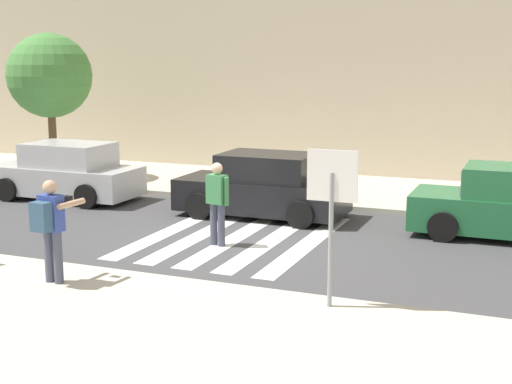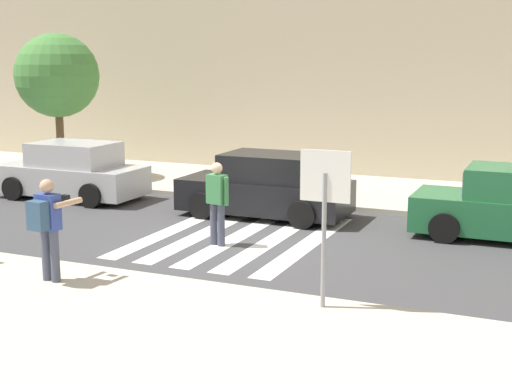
# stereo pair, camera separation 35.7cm
# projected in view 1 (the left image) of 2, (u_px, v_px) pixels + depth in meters

# --- Properties ---
(ground_plane) EXTENTS (120.00, 120.00, 0.00)m
(ground_plane) POSITION_uv_depth(u_px,v_px,m) (233.00, 239.00, 15.21)
(ground_plane) COLOR #424244
(sidewalk_near) EXTENTS (60.00, 6.00, 0.14)m
(sidewalk_near) POSITION_uv_depth(u_px,v_px,m) (48.00, 341.00, 9.55)
(sidewalk_near) COLOR beige
(sidewalk_near) RESTS_ON ground
(sidewalk_far) EXTENTS (60.00, 4.80, 0.14)m
(sidewalk_far) POSITION_uv_depth(u_px,v_px,m) (317.00, 189.00, 20.67)
(sidewalk_far) COLOR beige
(sidewalk_far) RESTS_ON ground
(building_facade_far) EXTENTS (56.00, 4.00, 7.67)m
(building_facade_far) POSITION_uv_depth(u_px,v_px,m) (357.00, 57.00, 23.98)
(building_facade_far) COLOR beige
(building_facade_far) RESTS_ON ground
(crosswalk_stripe_0) EXTENTS (0.44, 5.20, 0.01)m
(crosswalk_stripe_0) POSITION_uv_depth(u_px,v_px,m) (172.00, 230.00, 15.98)
(crosswalk_stripe_0) COLOR silver
(crosswalk_stripe_0) RESTS_ON ground
(crosswalk_stripe_1) EXTENTS (0.44, 5.20, 0.01)m
(crosswalk_stripe_1) POSITION_uv_depth(u_px,v_px,m) (204.00, 233.00, 15.69)
(crosswalk_stripe_1) COLOR silver
(crosswalk_stripe_1) RESTS_ON ground
(crosswalk_stripe_2) EXTENTS (0.44, 5.20, 0.01)m
(crosswalk_stripe_2) POSITION_uv_depth(u_px,v_px,m) (237.00, 237.00, 15.39)
(crosswalk_stripe_2) COLOR silver
(crosswalk_stripe_2) RESTS_ON ground
(crosswalk_stripe_3) EXTENTS (0.44, 5.20, 0.01)m
(crosswalk_stripe_3) POSITION_uv_depth(u_px,v_px,m) (272.00, 240.00, 15.10)
(crosswalk_stripe_3) COLOR silver
(crosswalk_stripe_3) RESTS_ON ground
(crosswalk_stripe_4) EXTENTS (0.44, 5.20, 0.01)m
(crosswalk_stripe_4) POSITION_uv_depth(u_px,v_px,m) (308.00, 244.00, 14.80)
(crosswalk_stripe_4) COLOR silver
(crosswalk_stripe_4) RESTS_ON ground
(stop_sign) EXTENTS (0.76, 0.08, 2.36)m
(stop_sign) POSITION_uv_depth(u_px,v_px,m) (332.00, 194.00, 10.39)
(stop_sign) COLOR gray
(stop_sign) RESTS_ON sidewalk_near
(photographer_with_backpack) EXTENTS (0.64, 0.88, 1.72)m
(photographer_with_backpack) POSITION_uv_depth(u_px,v_px,m) (50.00, 222.00, 11.62)
(photographer_with_backpack) COLOR #474C60
(photographer_with_backpack) RESTS_ON sidewalk_near
(pedestrian_crossing) EXTENTS (0.57, 0.32, 1.72)m
(pedestrian_crossing) POSITION_uv_depth(u_px,v_px,m) (217.00, 199.00, 14.51)
(pedestrian_crossing) COLOR #474C60
(pedestrian_crossing) RESTS_ON ground
(parked_car_silver) EXTENTS (4.10, 1.92, 1.55)m
(parked_car_silver) POSITION_uv_depth(u_px,v_px,m) (66.00, 173.00, 19.36)
(parked_car_silver) COLOR #B7BABF
(parked_car_silver) RESTS_ON ground
(parked_car_black) EXTENTS (4.10, 1.92, 1.55)m
(parked_car_black) POSITION_uv_depth(u_px,v_px,m) (264.00, 187.00, 17.25)
(parked_car_black) COLOR black
(parked_car_black) RESTS_ON ground
(parked_car_green) EXTENTS (4.10, 1.92, 1.55)m
(parked_car_green) POSITION_uv_depth(u_px,v_px,m) (512.00, 205.00, 15.16)
(parked_car_green) COLOR #236B3D
(parked_car_green) RESTS_ON ground
(street_tree_west) EXTENTS (2.55, 2.55, 4.41)m
(street_tree_west) POSITION_uv_depth(u_px,v_px,m) (50.00, 76.00, 21.49)
(street_tree_west) COLOR brown
(street_tree_west) RESTS_ON sidewalk_far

